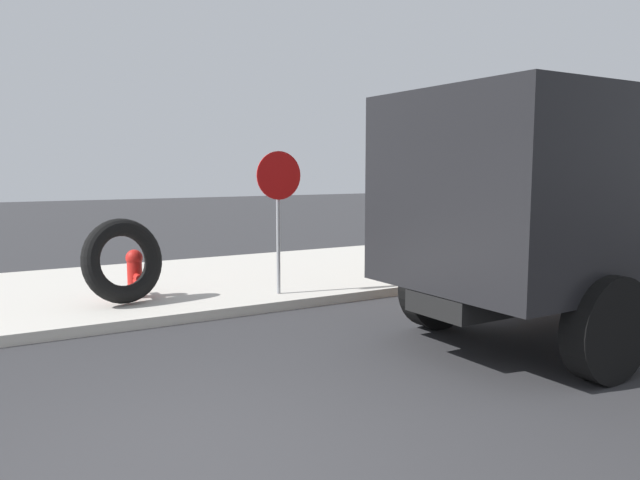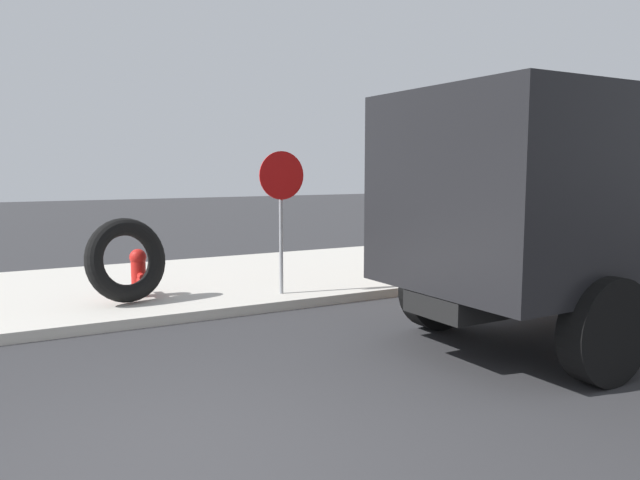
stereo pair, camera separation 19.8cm
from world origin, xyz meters
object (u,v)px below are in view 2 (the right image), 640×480
(loose_tire, at_px, (126,260))
(dump_truck_orange, at_px, (625,210))
(fire_hydrant, at_px, (139,271))
(stop_sign, at_px, (281,195))

(loose_tire, xyz_separation_m, dump_truck_orange, (5.61, -4.15, 0.82))
(fire_hydrant, height_order, loose_tire, loose_tire)
(stop_sign, xyz_separation_m, dump_truck_orange, (3.30, -3.64, -0.12))
(loose_tire, height_order, stop_sign, stop_sign)
(fire_hydrant, height_order, dump_truck_orange, dump_truck_orange)
(fire_hydrant, xyz_separation_m, stop_sign, (2.06, -0.88, 1.18))
(fire_hydrant, relative_size, loose_tire, 0.60)
(fire_hydrant, relative_size, dump_truck_orange, 0.11)
(fire_hydrant, xyz_separation_m, dump_truck_orange, (5.36, -4.52, 1.06))
(fire_hydrant, xyz_separation_m, loose_tire, (-0.25, -0.37, 0.25))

